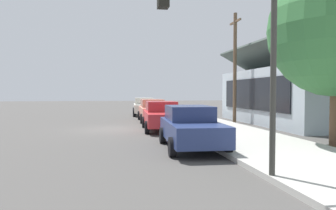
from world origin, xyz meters
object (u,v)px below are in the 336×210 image
(car_coral, at_px, (153,110))
(fire_hydrant_red, at_px, (205,127))
(traffic_light_main, at_px, (230,32))
(car_navy, at_px, (191,127))
(car_ivory, at_px, (144,106))
(car_cherry, at_px, (162,115))
(utility_pole_wooden, at_px, (235,66))

(car_coral, height_order, fire_hydrant_red, car_coral)
(traffic_light_main, bearing_deg, car_navy, 176.84)
(car_coral, distance_m, traffic_light_main, 16.50)
(car_ivory, bearing_deg, car_cherry, 2.74)
(car_cherry, distance_m, fire_hydrant_red, 3.57)
(car_coral, bearing_deg, utility_pole_wooden, 69.11)
(car_cherry, bearing_deg, fire_hydrant_red, 28.87)
(car_coral, height_order, traffic_light_main, traffic_light_main)
(utility_pole_wooden, bearing_deg, car_coral, -112.36)
(car_ivory, distance_m, traffic_light_main, 22.36)
(car_cherry, xyz_separation_m, fire_hydrant_red, (3.19, 1.58, -0.32))
(car_cherry, distance_m, car_navy, 6.01)
(car_coral, distance_m, car_navy, 11.52)
(traffic_light_main, bearing_deg, car_cherry, 179.56)
(utility_pole_wooden, bearing_deg, fire_hydrant_red, -31.65)
(car_ivory, distance_m, car_cherry, 11.44)
(car_navy, distance_m, traffic_light_main, 5.47)
(car_navy, xyz_separation_m, fire_hydrant_red, (-2.81, 1.40, -0.32))
(car_navy, distance_m, utility_pole_wooden, 11.20)
(car_coral, height_order, car_cherry, same)
(car_ivory, relative_size, car_coral, 0.99)
(car_ivory, relative_size, fire_hydrant_red, 6.71)
(car_coral, relative_size, car_navy, 1.03)
(fire_hydrant_red, bearing_deg, car_coral, -170.85)
(car_coral, bearing_deg, traffic_light_main, 0.57)
(car_coral, bearing_deg, fire_hydrant_red, 10.62)
(car_coral, xyz_separation_m, traffic_light_main, (16.28, -0.26, 2.68))
(car_coral, relative_size, fire_hydrant_red, 6.81)
(fire_hydrant_red, bearing_deg, car_ivory, -174.37)
(car_navy, bearing_deg, utility_pole_wooden, 152.35)
(traffic_light_main, xyz_separation_m, fire_hydrant_red, (-7.57, 1.66, -2.99))
(car_coral, height_order, car_navy, same)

